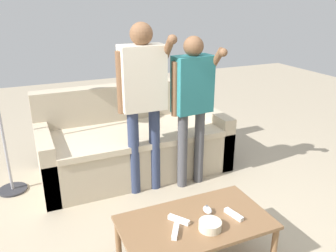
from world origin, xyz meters
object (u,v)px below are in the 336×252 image
at_px(snack_bowl, 210,225).
at_px(game_remote_wand_spare, 179,220).
at_px(player_center, 143,91).
at_px(player_right, 192,96).
at_px(coffee_table, 195,226).
at_px(game_remote_wand_near, 175,232).
at_px(game_remote_nunchuk, 208,210).
at_px(couch, 133,143).
at_px(game_remote_wand_far, 234,214).

bearing_deg(snack_bowl, game_remote_wand_spare, 134.48).
height_order(snack_bowl, game_remote_wand_spare, snack_bowl).
xyz_separation_m(player_center, player_right, (0.48, -0.07, -0.08)).
bearing_deg(player_center, game_remote_wand_spare, -97.62).
distance_m(coffee_table, player_right, 1.34).
bearing_deg(player_right, game_remote_wand_spare, -121.30).
distance_m(coffee_table, game_remote_wand_near, 0.21).
height_order(game_remote_nunchuk, game_remote_wand_near, game_remote_nunchuk).
distance_m(game_remote_nunchuk, game_remote_wand_near, 0.33).
xyz_separation_m(coffee_table, game_remote_wand_spare, (-0.11, 0.04, 0.06)).
height_order(coffee_table, snack_bowl, snack_bowl).
relative_size(couch, snack_bowl, 12.99).
bearing_deg(player_right, game_remote_nunchuk, -110.96).
bearing_deg(game_remote_nunchuk, player_right, 69.04).
relative_size(snack_bowl, game_remote_nunchuk, 1.77).
bearing_deg(game_remote_wand_far, game_remote_wand_near, -179.33).
distance_m(game_remote_nunchuk, player_center, 1.26).
xyz_separation_m(couch, game_remote_nunchuk, (0.05, -1.58, 0.10)).
height_order(player_center, game_remote_wand_near, player_center).
bearing_deg(game_remote_wand_spare, snack_bowl, -45.52).
xyz_separation_m(snack_bowl, game_remote_wand_far, (0.23, 0.06, -0.01)).
height_order(game_remote_nunchuk, game_remote_wand_far, game_remote_nunchuk).
relative_size(snack_bowl, game_remote_wand_near, 1.06).
relative_size(player_right, game_remote_wand_far, 9.31).
bearing_deg(game_remote_nunchuk, player_center, 94.63).
xyz_separation_m(game_remote_nunchuk, player_right, (0.39, 1.02, 0.55)).
relative_size(couch, game_remote_wand_far, 12.37).
relative_size(coffee_table, game_remote_wand_spare, 6.96).
bearing_deg(player_right, snack_bowl, -111.53).
xyz_separation_m(player_center, game_remote_wand_spare, (-0.15, -1.10, -0.64)).
height_order(couch, game_remote_nunchuk, couch).
bearing_deg(couch, game_remote_wand_near, -98.80).
bearing_deg(player_center, game_remote_wand_near, -100.44).
xyz_separation_m(game_remote_nunchuk, game_remote_wand_far, (0.15, -0.11, -0.01)).
bearing_deg(game_remote_wand_far, player_right, 78.00).
bearing_deg(player_center, snack_bowl, -89.57).
height_order(player_center, game_remote_wand_far, player_center).
relative_size(game_remote_nunchuk, game_remote_wand_far, 0.54).
bearing_deg(game_remote_wand_near, coffee_table, 19.62).
height_order(couch, coffee_table, couch).
xyz_separation_m(player_center, game_remote_wand_near, (-0.22, -1.21, -0.64)).
height_order(snack_bowl, player_right, player_right).
distance_m(couch, game_remote_wand_far, 1.71).
xyz_separation_m(player_right, game_remote_wand_spare, (-0.62, -1.03, -0.56)).
bearing_deg(snack_bowl, game_remote_wand_near, 167.30).
relative_size(couch, coffee_table, 1.92).
bearing_deg(coffee_table, game_remote_wand_near, -160.38).
bearing_deg(snack_bowl, game_remote_nunchuk, 65.17).
relative_size(snack_bowl, game_remote_wand_spare, 1.03).
xyz_separation_m(game_remote_nunchuk, game_remote_wand_spare, (-0.24, -0.01, -0.01)).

